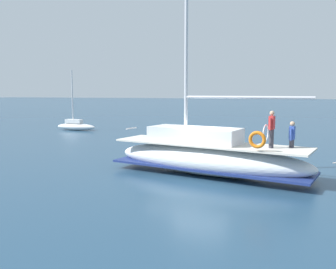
{
  "coord_description": "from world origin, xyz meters",
  "views": [
    {
      "loc": [
        -16.03,
        -4.24,
        3.82
      ],
      "look_at": [
        0.17,
        1.74,
        1.8
      ],
      "focal_mm": 38.77,
      "sensor_mm": 36.0,
      "label": 1
    }
  ],
  "objects": [
    {
      "name": "main_sailboat",
      "position": [
        0.19,
        -0.18,
        0.92
      ],
      "size": [
        4.14,
        9.88,
        14.01
      ],
      "color": "silver",
      "rests_on": "ground"
    },
    {
      "name": "moored_ketch_distant",
      "position": [
        14.84,
        17.09,
        0.48
      ],
      "size": [
        1.08,
        4.33,
        6.02
      ],
      "color": "white",
      "rests_on": "ground"
    },
    {
      "name": "mooring_buoy",
      "position": [
        8.79,
        3.38,
        0.16
      ],
      "size": [
        0.52,
        0.52,
        0.86
      ],
      "color": "yellow",
      "rests_on": "ground"
    },
    {
      "name": "ground_plane",
      "position": [
        0.0,
        0.0,
        0.0
      ],
      "size": [
        400.0,
        400.0,
        0.0
      ],
      "primitive_type": "plane",
      "color": "navy"
    }
  ]
}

